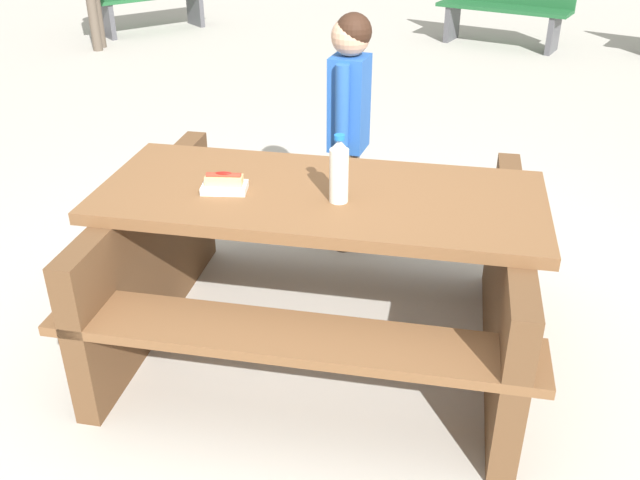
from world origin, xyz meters
TOP-DOWN VIEW (x-y plane):
  - ground_plane at (0.00, 0.00)m, footprint 30.00×30.00m
  - picnic_table at (0.00, 0.00)m, footprint 2.01×1.69m
  - soda_bottle at (-0.10, 0.06)m, footprint 0.07×0.07m
  - hotdog_tray at (0.36, 0.13)m, footprint 0.21×0.16m
  - child_in_coat at (0.18, -0.91)m, footprint 0.20×0.32m
  - park_bench_far at (0.05, -6.12)m, footprint 1.55×0.66m

SIDE VIEW (x-z plane):
  - ground_plane at x=0.00m, z-range 0.00..0.00m
  - picnic_table at x=0.00m, z-range 0.07..0.82m
  - park_bench_far at x=0.05m, z-range 0.02..0.87m
  - hotdog_tray at x=0.36m, z-range 0.74..0.82m
  - child_in_coat at x=0.18m, z-range 0.18..1.46m
  - soda_bottle at x=-0.10m, z-range 0.74..1.01m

